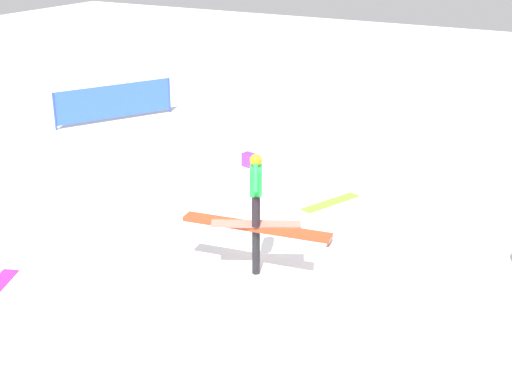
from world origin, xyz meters
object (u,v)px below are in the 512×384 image
at_px(rail_feature, 256,232).
at_px(main_rider_on_rail, 256,192).
at_px(backpack_on_snow, 249,160).
at_px(loose_snowboard_lime, 330,203).

relative_size(rail_feature, main_rider_on_rail, 1.78).
bearing_deg(rail_feature, backpack_on_snow, -67.60).
bearing_deg(main_rider_on_rail, backpack_on_snow, -86.34).
height_order(rail_feature, main_rider_on_rail, main_rider_on_rail).
bearing_deg(rail_feature, main_rider_on_rail, 0.00).
height_order(rail_feature, backpack_on_snow, rail_feature).
relative_size(rail_feature, loose_snowboard_lime, 1.74).
xyz_separation_m(rail_feature, loose_snowboard_lime, (0.15, -3.60, -0.77)).
xyz_separation_m(main_rider_on_rail, backpack_on_snow, (2.89, -4.82, -1.36)).
height_order(main_rider_on_rail, loose_snowboard_lime, main_rider_on_rail).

